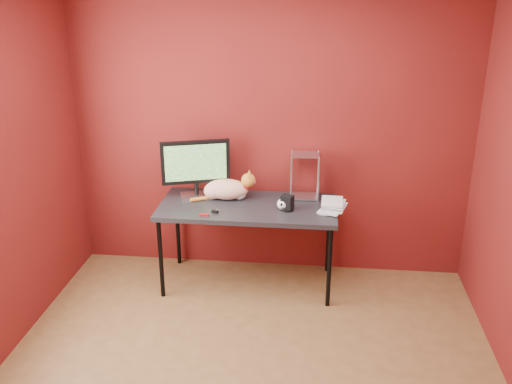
# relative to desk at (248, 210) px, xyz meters

# --- Properties ---
(room) EXTENTS (3.52, 3.52, 2.61)m
(room) POSITION_rel_desk_xyz_m (0.15, -1.37, 0.75)
(room) COLOR brown
(room) RESTS_ON ground
(desk) EXTENTS (1.50, 0.70, 0.75)m
(desk) POSITION_rel_desk_xyz_m (0.00, 0.00, 0.00)
(desk) COLOR black
(desk) RESTS_ON ground
(monitor) EXTENTS (0.57, 0.26, 0.51)m
(monitor) POSITION_rel_desk_xyz_m (-0.47, 0.14, 0.34)
(monitor) COLOR #A7A7AC
(monitor) RESTS_ON desk
(cat) EXTENTS (0.56, 0.22, 0.26)m
(cat) POSITION_rel_desk_xyz_m (-0.20, 0.12, 0.14)
(cat) COLOR #D95D2E
(cat) RESTS_ON desk
(skull_mug) EXTENTS (0.10, 0.10, 0.10)m
(skull_mug) POSITION_rel_desk_xyz_m (0.30, -0.07, 0.10)
(skull_mug) COLOR silver
(skull_mug) RESTS_ON desk
(speaker) EXTENTS (0.11, 0.11, 0.13)m
(speaker) POSITION_rel_desk_xyz_m (0.34, -0.07, 0.11)
(speaker) COLOR black
(speaker) RESTS_ON desk
(book_stack) EXTENTS (0.25, 0.29, 0.96)m
(book_stack) POSITION_rel_desk_xyz_m (0.63, -0.01, 0.53)
(book_stack) COLOR beige
(book_stack) RESTS_ON desk
(wire_rack) EXTENTS (0.25, 0.20, 0.40)m
(wire_rack) POSITION_rel_desk_xyz_m (0.47, 0.23, 0.25)
(wire_rack) COLOR #A7A7AC
(wire_rack) RESTS_ON desk
(pocket_knife) EXTENTS (0.08, 0.03, 0.02)m
(pocket_knife) POSITION_rel_desk_xyz_m (-0.33, -0.27, 0.06)
(pocket_knife) COLOR maroon
(pocket_knife) RESTS_ON desk
(black_gadget) EXTENTS (0.06, 0.04, 0.02)m
(black_gadget) POSITION_rel_desk_xyz_m (-0.25, -0.20, 0.06)
(black_gadget) COLOR black
(black_gadget) RESTS_ON desk
(washer) EXTENTS (0.05, 0.05, 0.00)m
(washer) POSITION_rel_desk_xyz_m (-0.24, -0.15, 0.05)
(washer) COLOR #A7A7AC
(washer) RESTS_ON desk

